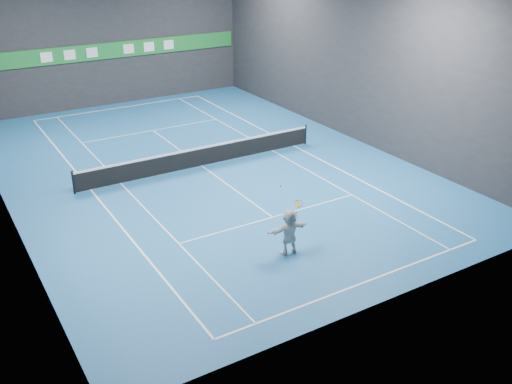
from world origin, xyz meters
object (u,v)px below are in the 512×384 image
player (289,231)px  tennis_ball (280,186)px  tennis_net (202,156)px  tennis_racket (298,206)px

player → tennis_ball: size_ratio=23.95×
tennis_net → tennis_racket: size_ratio=16.99×
tennis_net → tennis_racket: tennis_racket is taller
tennis_ball → tennis_racket: tennis_ball is taller
tennis_ball → tennis_racket: (0.69, -0.12, -0.87)m
tennis_racket → tennis_net: bearing=86.1°
tennis_ball → player: bearing=-30.1°
tennis_net → tennis_ball: bearing=-98.3°
tennis_net → tennis_racket: (-0.61, -8.97, 1.21)m
tennis_net → player: bearing=-96.3°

